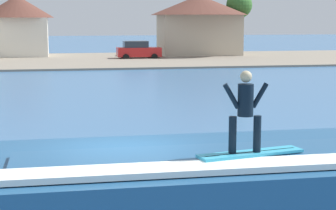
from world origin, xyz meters
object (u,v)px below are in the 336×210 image
at_px(car_far_shore, 138,50).
at_px(tree_tall_bare, 239,6).
at_px(surfboard, 251,153).
at_px(house_small_cottage, 18,23).
at_px(wave_crest, 204,177).
at_px(house_gabled_white, 199,19).
at_px(surfer, 245,107).

xyz_separation_m(car_far_shore, tree_tall_bare, (11.68, 3.91, 4.52)).
bearing_deg(surfboard, tree_tall_bare, 72.42).
xyz_separation_m(house_small_cottage, tree_tall_bare, (23.55, -1.83, 1.81)).
distance_m(wave_crest, house_small_cottage, 51.29).
bearing_deg(tree_tall_bare, house_gabled_white, -179.62).
xyz_separation_m(house_gabled_white, tree_tall_bare, (4.48, 0.03, 1.45)).
bearing_deg(surfer, wave_crest, 127.95).
distance_m(surfer, tree_tall_bare, 52.28).
bearing_deg(surfer, tree_tall_bare, 72.28).
height_order(surfer, house_gabled_white, house_gabled_white).
bearing_deg(surfboard, surfer, -171.99).
relative_size(surfer, house_gabled_white, 0.16).
relative_size(surfer, car_far_shore, 0.39).
relative_size(wave_crest, surfboard, 4.09).
distance_m(surfer, house_small_cottage, 52.12).
bearing_deg(car_far_shore, house_small_cottage, 154.18).
bearing_deg(surfboard, house_gabled_white, 77.22).
distance_m(car_far_shore, tree_tall_bare, 13.12).
height_order(surfer, tree_tall_bare, tree_tall_bare).
distance_m(surfboard, car_far_shore, 45.95).
distance_m(house_small_cottage, tree_tall_bare, 23.69).
bearing_deg(surfboard, wave_crest, 134.23).
bearing_deg(house_gabled_white, tree_tall_bare, 0.38).
xyz_separation_m(car_far_shore, house_small_cottage, (-11.87, 5.74, 2.71)).
xyz_separation_m(surfer, car_far_shore, (4.21, 45.79, -1.29)).
height_order(surfboard, surfer, surfer).
bearing_deg(house_gabled_white, house_small_cottage, 174.42).
bearing_deg(wave_crest, surfboard, -45.77).
distance_m(wave_crest, tree_tall_bare, 51.83).
bearing_deg(car_far_shore, surfer, -95.25).
bearing_deg(surfer, car_far_shore, 84.75).
relative_size(wave_crest, tree_tall_bare, 1.38).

